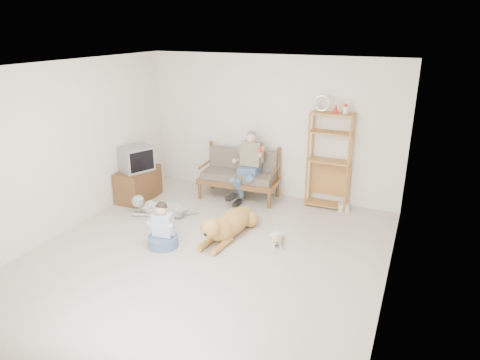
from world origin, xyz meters
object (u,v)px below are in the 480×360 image
at_px(loveseat, 240,173).
at_px(golden_retriever, 228,225).
at_px(tv_stand, 138,184).
at_px(etagere, 329,160).

height_order(loveseat, golden_retriever, loveseat).
bearing_deg(tv_stand, loveseat, 25.86).
relative_size(loveseat, tv_stand, 1.70).
distance_m(loveseat, tv_stand, 1.99).
bearing_deg(etagere, loveseat, -173.19).
height_order(loveseat, etagere, etagere).
bearing_deg(etagere, golden_retriever, -122.08).
xyz_separation_m(loveseat, tv_stand, (-1.76, -0.91, -0.19)).
xyz_separation_m(etagere, tv_stand, (-3.42, -1.10, -0.61)).
distance_m(loveseat, golden_retriever, 1.74).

